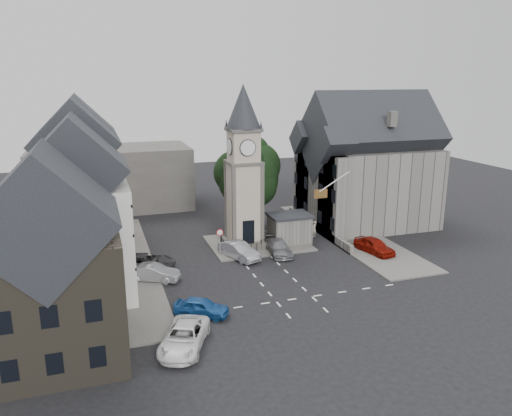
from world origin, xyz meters
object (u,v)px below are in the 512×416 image
object	(u,v)px
car_west_blue	(202,307)
pedestrian	(314,229)
car_east_red	(374,246)
clock_tower	(244,168)
stone_shelter	(289,228)

from	to	relation	value
car_west_blue	pedestrian	distance (m)	21.22
car_east_red	pedestrian	xyz separation A→B (m)	(-3.42, 6.66, 0.09)
car_east_red	clock_tower	bearing A→B (deg)	139.84
stone_shelter	car_west_blue	world-z (taller)	stone_shelter
clock_tower	car_west_blue	size ratio (longest dim) A/B	4.02
stone_shelter	car_west_blue	bearing A→B (deg)	-132.34
clock_tower	car_east_red	xyz separation A→B (m)	(11.50, -6.25, -7.33)
clock_tower	pedestrian	distance (m)	10.86
clock_tower	pedestrian	xyz separation A→B (m)	(8.08, 0.41, -7.24)
clock_tower	pedestrian	size ratio (longest dim) A/B	9.27
clock_tower	stone_shelter	world-z (taller)	clock_tower
car_east_red	pedestrian	size ratio (longest dim) A/B	2.63
stone_shelter	car_east_red	xyz separation A→B (m)	(6.70, -5.76, -0.76)
clock_tower	pedestrian	bearing A→B (deg)	2.92
stone_shelter	car_west_blue	xyz separation A→B (m)	(-12.30, -13.50, -0.86)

